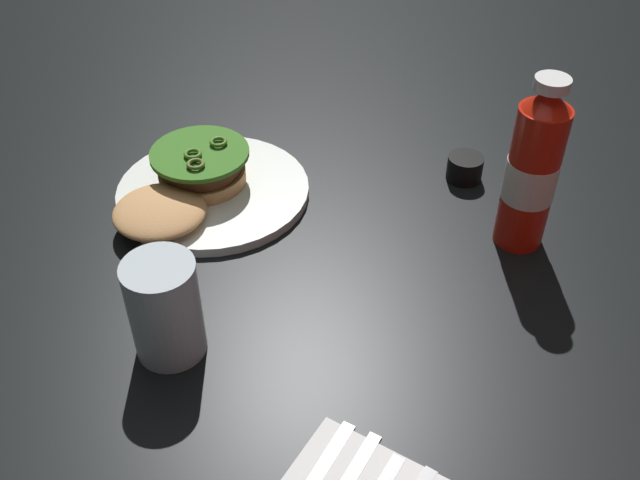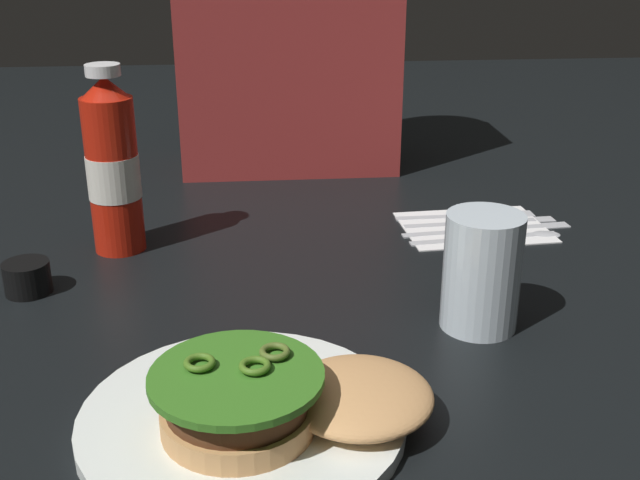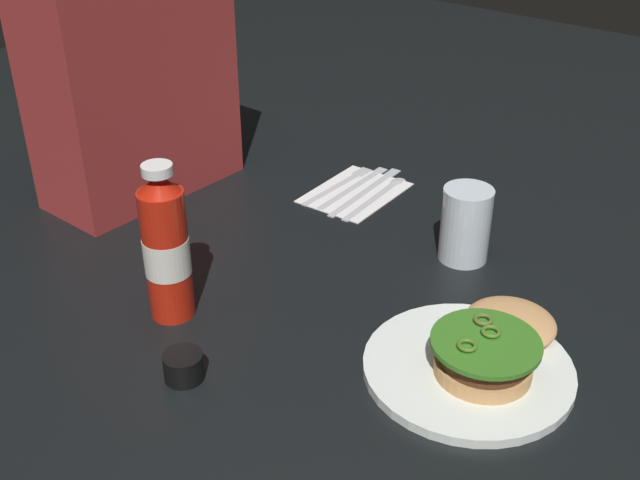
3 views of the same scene
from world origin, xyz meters
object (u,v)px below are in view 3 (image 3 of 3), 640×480
at_px(butter_knife, 370,187).
at_px(dinner_plate, 468,368).
at_px(condiment_cup, 184,366).
at_px(diner_person, 128,43).
at_px(napkin, 355,192).
at_px(burger_sandwich, 494,343).
at_px(fork_utensil, 343,181).
at_px(steak_knife, 357,183).
at_px(spoon_utensil, 383,190).
at_px(ketchup_bottle, 166,248).
at_px(water_glass, 466,224).

bearing_deg(butter_knife, dinner_plate, -129.77).
height_order(condiment_cup, diner_person, diner_person).
relative_size(condiment_cup, napkin, 0.27).
relative_size(dinner_plate, burger_sandwich, 1.18).
height_order(butter_knife, fork_utensil, same).
relative_size(burger_sandwich, condiment_cup, 4.43).
height_order(condiment_cup, steak_knife, condiment_cup).
bearing_deg(steak_knife, condiment_cup, -164.03).
bearing_deg(condiment_cup, burger_sandwich, -46.50).
relative_size(burger_sandwich, butter_knife, 0.97).
bearing_deg(napkin, fork_utensil, 67.47).
distance_m(condiment_cup, napkin, 0.52).
relative_size(burger_sandwich, steak_knife, 1.06).
distance_m(spoon_utensil, butter_knife, 0.03).
bearing_deg(steak_knife, napkin, -149.71).
distance_m(spoon_utensil, fork_utensil, 0.08).
bearing_deg(steak_knife, spoon_utensil, -81.93).
height_order(ketchup_bottle, butter_knife, ketchup_bottle).
relative_size(fork_utensil, diner_person, 0.33).
height_order(spoon_utensil, steak_knife, same).
height_order(fork_utensil, diner_person, diner_person).
distance_m(condiment_cup, steak_knife, 0.55).
xyz_separation_m(burger_sandwich, napkin, (0.26, 0.40, -0.03)).
bearing_deg(fork_utensil, spoon_utensil, -78.20).
bearing_deg(fork_utensil, burger_sandwich, -121.62).
bearing_deg(butter_knife, napkin, 159.46).
xyz_separation_m(dinner_plate, ketchup_bottle, (-0.14, 0.36, 0.09)).
distance_m(napkin, diner_person, 0.44).
bearing_deg(steak_knife, burger_sandwich, -123.91).
bearing_deg(napkin, burger_sandwich, -122.42).
distance_m(burger_sandwich, steak_knife, 0.50).
distance_m(water_glass, diner_person, 0.59).
bearing_deg(napkin, steak_knife, 30.29).
height_order(ketchup_bottle, diner_person, diner_person).
distance_m(water_glass, butter_knife, 0.26).
bearing_deg(steak_knife, diner_person, 130.86).
xyz_separation_m(water_glass, spoon_utensil, (0.10, 0.21, -0.05)).
distance_m(steak_knife, diner_person, 0.44).
relative_size(ketchup_bottle, fork_utensil, 1.18).
height_order(spoon_utensil, diner_person, diner_person).
relative_size(dinner_plate, condiment_cup, 5.24).
xyz_separation_m(dinner_plate, diner_person, (0.07, 0.68, 0.25)).
height_order(water_glass, butter_knife, water_glass).
bearing_deg(burger_sandwich, butter_knife, 54.16).
distance_m(spoon_utensil, diner_person, 0.48).
distance_m(steak_knife, fork_utensil, 0.03).
relative_size(condiment_cup, fork_utensil, 0.26).
xyz_separation_m(napkin, fork_utensil, (0.02, 0.04, 0.00)).
xyz_separation_m(spoon_utensil, steak_knife, (-0.01, 0.05, -0.00)).
distance_m(water_glass, spoon_utensil, 0.24).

